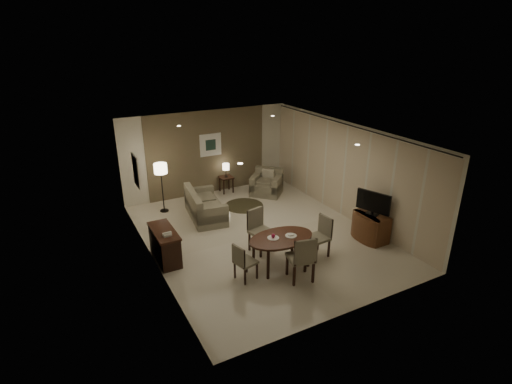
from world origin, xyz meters
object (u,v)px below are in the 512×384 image
dining_table (281,251)px  sofa (205,204)px  chair_far (262,231)px  chair_left (246,261)px  armchair (267,182)px  floor_lamp (162,188)px  chair_near (300,257)px  chair_right (318,237)px  tv_cabinet (371,227)px  console_desk (165,245)px  side_table (226,184)px

dining_table → sofa: 3.23m
chair_far → chair_left: size_ratio=1.24×
chair_left → armchair: (2.77, 3.99, -0.01)m
sofa → floor_lamp: floor_lamp is taller
chair_left → dining_table: bearing=-98.0°
dining_table → chair_left: size_ratio=1.80×
armchair → chair_near: bearing=-66.2°
chair_right → floor_lamp: size_ratio=0.66×
floor_lamp → armchair: bearing=-4.6°
dining_table → chair_right: size_ratio=1.57×
tv_cabinet → chair_far: chair_far is taller
tv_cabinet → floor_lamp: (-4.16, 4.18, 0.38)m
tv_cabinet → chair_right: bearing=-179.3°
chair_far → sofa: (-0.49, 2.41, -0.11)m
tv_cabinet → console_desk: bearing=162.9°
chair_near → armchair: chair_near is taller
chair_left → chair_near: bearing=-132.5°
chair_far → armchair: size_ratio=1.13×
floor_lamp → chair_far: bearing=-67.2°
chair_near → side_table: bearing=-85.2°
chair_left → chair_right: 1.91m
tv_cabinet → sofa: (-3.22, 3.20, 0.06)m
chair_right → sofa: (-1.53, 3.22, -0.08)m
dining_table → sofa: bearing=100.0°
console_desk → chair_far: 2.27m
chair_left → sofa: bearing=-20.5°
armchair → floor_lamp: size_ratio=0.63×
floor_lamp → console_desk: bearing=-105.2°
console_desk → chair_near: 3.14m
tv_cabinet → chair_far: (-2.73, 0.79, 0.17)m
chair_left → console_desk: bearing=25.3°
chair_near → side_table: size_ratio=2.01×
dining_table → side_table: dining_table is taller
dining_table → side_table: size_ratio=2.87×
sofa → chair_far: bearing=-161.1°
chair_left → armchair: 4.85m
floor_lamp → chair_near: bearing=-71.8°
dining_table → console_desk: bearing=146.4°
console_desk → tv_cabinet: size_ratio=1.33×
console_desk → chair_right: 3.55m
console_desk → side_table: 4.39m
floor_lamp → tv_cabinet: bearing=-45.1°
tv_cabinet → armchair: size_ratio=0.98×
side_table → chair_left: bearing=-109.5°
sofa → chair_left: bearing=-179.0°
armchair → side_table: armchair is taller
chair_left → side_table: bearing=-33.5°
console_desk → armchair: (4.06, 2.41, 0.03)m
chair_left → floor_lamp: floor_lamp is taller
chair_near → floor_lamp: size_ratio=0.72×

